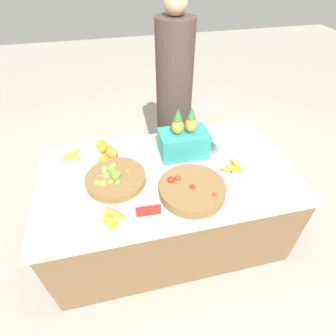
{
  "coord_description": "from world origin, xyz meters",
  "views": [
    {
      "loc": [
        -0.31,
        -1.33,
        1.96
      ],
      "look_at": [
        0.0,
        0.0,
        0.74
      ],
      "focal_mm": 28.0,
      "sensor_mm": 36.0,
      "label": 1
    }
  ],
  "objects_px": {
    "metal_bowl": "(230,143)",
    "price_sign": "(149,211)",
    "vendor_person": "(174,107)",
    "lime_bowl": "(115,178)",
    "tomato_basket": "(192,189)",
    "produce_crate": "(184,141)"
  },
  "relations": [
    {
      "from": "metal_bowl",
      "to": "price_sign",
      "type": "xyz_separation_m",
      "value": [
        -0.74,
        -0.51,
        -0.01
      ]
    },
    {
      "from": "metal_bowl",
      "to": "vendor_person",
      "type": "relative_size",
      "value": 0.18
    },
    {
      "from": "lime_bowl",
      "to": "metal_bowl",
      "type": "bearing_deg",
      "value": 10.46
    },
    {
      "from": "tomato_basket",
      "to": "metal_bowl",
      "type": "distance_m",
      "value": 0.58
    },
    {
      "from": "metal_bowl",
      "to": "vendor_person",
      "type": "distance_m",
      "value": 0.67
    },
    {
      "from": "price_sign",
      "to": "lime_bowl",
      "type": "bearing_deg",
      "value": 119.5
    },
    {
      "from": "lime_bowl",
      "to": "produce_crate",
      "type": "height_order",
      "value": "produce_crate"
    },
    {
      "from": "price_sign",
      "to": "tomato_basket",
      "type": "bearing_deg",
      "value": 23.45
    },
    {
      "from": "tomato_basket",
      "to": "vendor_person",
      "type": "relative_size",
      "value": 0.25
    },
    {
      "from": "lime_bowl",
      "to": "price_sign",
      "type": "height_order",
      "value": "lime_bowl"
    },
    {
      "from": "tomato_basket",
      "to": "vendor_person",
      "type": "distance_m",
      "value": 1.0
    },
    {
      "from": "tomato_basket",
      "to": "lime_bowl",
      "type": "bearing_deg",
      "value": 154.5
    },
    {
      "from": "price_sign",
      "to": "produce_crate",
      "type": "distance_m",
      "value": 0.65
    },
    {
      "from": "produce_crate",
      "to": "lime_bowl",
      "type": "bearing_deg",
      "value": -160.65
    },
    {
      "from": "produce_crate",
      "to": "vendor_person",
      "type": "xyz_separation_m",
      "value": [
        0.07,
        0.57,
        -0.03
      ]
    },
    {
      "from": "tomato_basket",
      "to": "produce_crate",
      "type": "bearing_deg",
      "value": 82.36
    },
    {
      "from": "metal_bowl",
      "to": "lime_bowl",
      "type": "bearing_deg",
      "value": -169.54
    },
    {
      "from": "produce_crate",
      "to": "metal_bowl",
      "type": "bearing_deg",
      "value": -3.11
    },
    {
      "from": "vendor_person",
      "to": "metal_bowl",
      "type": "bearing_deg",
      "value": -62.82
    },
    {
      "from": "price_sign",
      "to": "metal_bowl",
      "type": "bearing_deg",
      "value": 37.63
    },
    {
      "from": "price_sign",
      "to": "produce_crate",
      "type": "height_order",
      "value": "produce_crate"
    },
    {
      "from": "tomato_basket",
      "to": "metal_bowl",
      "type": "relative_size",
      "value": 1.41
    }
  ]
}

